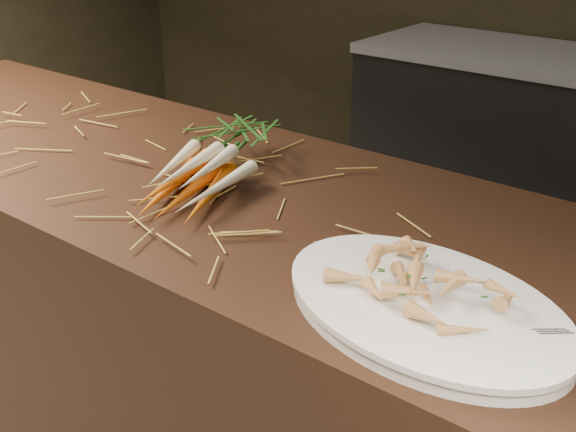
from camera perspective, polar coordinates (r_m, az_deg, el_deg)
main_counter at (r=1.76m, az=-8.26°, el=-9.96°), size 2.40×0.70×0.90m
straw_bedding at (r=1.55m, az=-9.29°, el=4.15°), size 1.40×0.60×0.02m
root_veg_bunch at (r=1.48m, az=-5.52°, el=4.83°), size 0.31×0.50×0.09m
serving_platter at (r=1.02m, az=10.68°, el=-7.19°), size 0.49×0.38×0.02m
roasted_veg_heap at (r=1.01m, az=10.85°, el=-5.44°), size 0.24×0.20×0.05m
serving_fork at (r=0.93m, az=17.34°, el=-10.69°), size 0.14×0.12×0.00m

